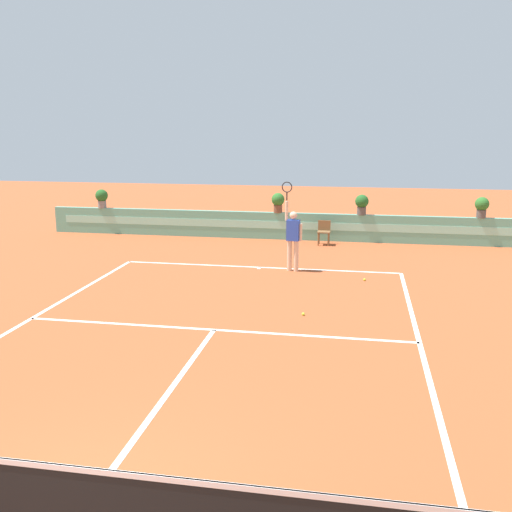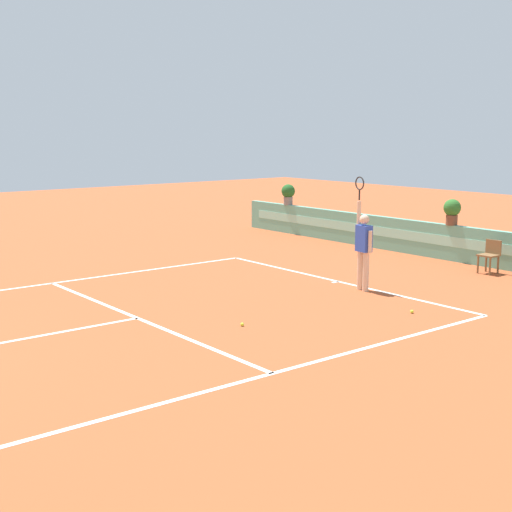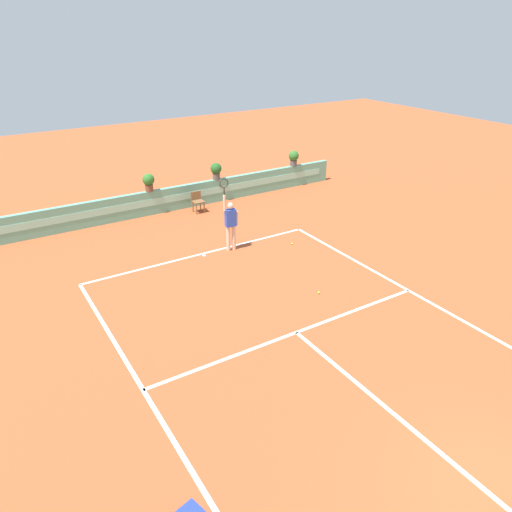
# 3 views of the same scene
# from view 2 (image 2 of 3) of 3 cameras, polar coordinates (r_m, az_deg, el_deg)

# --- Properties ---
(ground_plane) EXTENTS (60.00, 60.00, 0.00)m
(ground_plane) POSITION_cam_2_polar(r_m,az_deg,el_deg) (14.04, -10.82, -5.14)
(ground_plane) COLOR #A84C28
(court_lines) EXTENTS (8.32, 11.94, 0.01)m
(court_lines) POSITION_cam_2_polar(r_m,az_deg,el_deg) (14.37, -8.28, -4.69)
(court_lines) COLOR white
(court_lines) RESTS_ON ground
(back_wall_barrier) EXTENTS (18.00, 0.21, 1.00)m
(back_wall_barrier) POSITION_cam_2_polar(r_m,az_deg,el_deg) (20.76, 15.39, 1.00)
(back_wall_barrier) COLOR #60A88E
(back_wall_barrier) RESTS_ON ground
(ball_kid_chair) EXTENTS (0.44, 0.44, 0.85)m
(ball_kid_chair) POSITION_cam_2_polar(r_m,az_deg,el_deg) (19.24, 18.08, 0.10)
(ball_kid_chair) COLOR brown
(ball_kid_chair) RESTS_ON ground
(tennis_player) EXTENTS (0.62, 0.27, 2.58)m
(tennis_player) POSITION_cam_2_polar(r_m,az_deg,el_deg) (16.42, 8.53, 0.88)
(tennis_player) COLOR beige
(tennis_player) RESTS_ON ground
(tennis_ball_near_baseline) EXTENTS (0.07, 0.07, 0.07)m
(tennis_ball_near_baseline) POSITION_cam_2_polar(r_m,az_deg,el_deg) (13.48, -1.10, -5.45)
(tennis_ball_near_baseline) COLOR #CCE033
(tennis_ball_near_baseline) RESTS_ON ground
(tennis_ball_mid_court) EXTENTS (0.07, 0.07, 0.07)m
(tennis_ball_mid_court) POSITION_cam_2_polar(r_m,az_deg,el_deg) (14.74, 12.27, -4.33)
(tennis_ball_mid_court) COLOR #CCE033
(tennis_ball_mid_court) RESTS_ON ground
(potted_plant_centre) EXTENTS (0.48, 0.48, 0.72)m
(potted_plant_centre) POSITION_cam_2_polar(r_m,az_deg,el_deg) (20.70, 15.29, 3.52)
(potted_plant_centre) COLOR brown
(potted_plant_centre) RESTS_ON back_wall_barrier
(potted_plant_far_left) EXTENTS (0.48, 0.48, 0.72)m
(potted_plant_far_left) POSITION_cam_2_polar(r_m,az_deg,el_deg) (25.40, 2.57, 5.01)
(potted_plant_far_left) COLOR gray
(potted_plant_far_left) RESTS_ON back_wall_barrier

